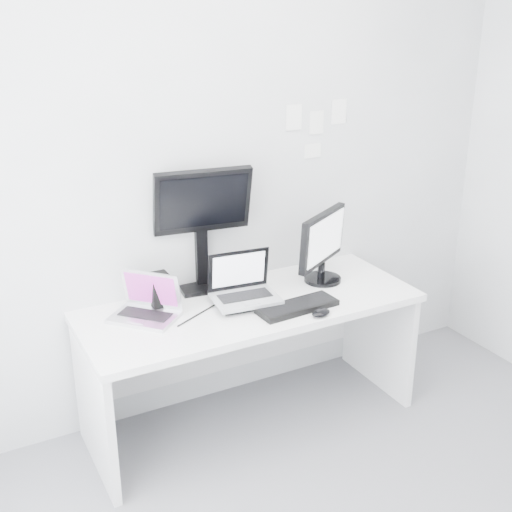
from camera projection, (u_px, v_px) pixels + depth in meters
The scene contains 13 objects.
back_wall at pixel (221, 174), 3.53m from camera, with size 3.60×3.60×0.00m, color silver.
desk at pixel (251, 363), 3.60m from camera, with size 1.80×0.70×0.73m, color white.
macbook at pixel (143, 297), 3.25m from camera, with size 0.32×0.24×0.24m, color #B8B8BD.
speaker at pixel (160, 291), 3.37m from camera, with size 0.10×0.10×0.19m, color black.
dell_laptop at pixel (246, 281), 3.39m from camera, with size 0.34×0.26×0.28m, color #A0A3A8.
rear_monitor at pixel (202, 228), 3.51m from camera, with size 0.52×0.19×0.71m, color black.
samsung_monitor at pixel (324, 246), 3.67m from camera, with size 0.46×0.21×0.42m, color black.
keyboard at pixel (297, 307), 3.39m from camera, with size 0.43×0.15×0.03m, color black.
mouse at pixel (321, 313), 3.31m from camera, with size 0.11×0.07×0.04m, color black.
wall_note_0 at pixel (294, 117), 3.62m from camera, with size 0.10×0.00×0.14m, color white.
wall_note_1 at pixel (317, 122), 3.70m from camera, with size 0.09×0.00×0.13m, color white.
wall_note_2 at pixel (339, 111), 3.75m from camera, with size 0.10×0.00×0.14m, color white.
wall_note_3 at pixel (313, 151), 3.75m from camera, with size 0.11×0.00×0.08m, color white.
Camera 1 is at (-1.45, -1.54, 2.21)m, focal length 46.09 mm.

